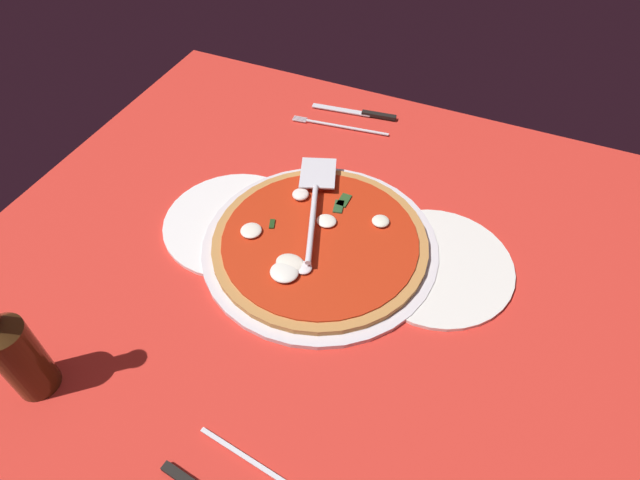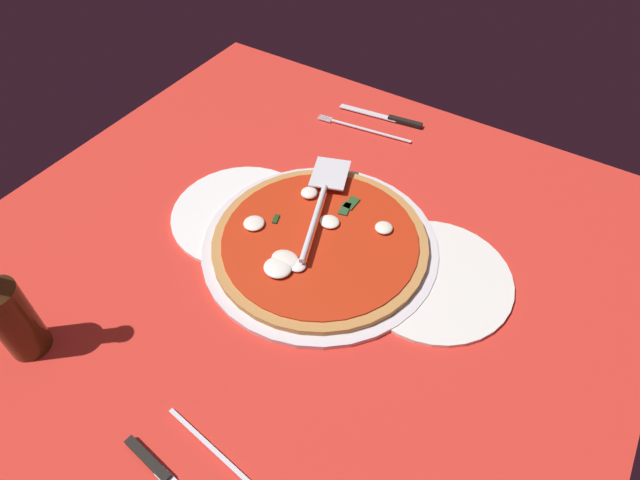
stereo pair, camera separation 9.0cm
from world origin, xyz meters
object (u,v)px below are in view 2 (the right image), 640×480
dinner_plate_right (433,279)px  place_setting_far (376,125)px  dinner_plate_left (242,214)px  pizza (319,241)px  beer_bottle (7,311)px  pizza_server (322,198)px  place_setting_near (197,473)px

dinner_plate_right → place_setting_far: (-27.71, 32.39, -0.14)cm
dinner_plate_left → pizza: bearing=2.5°
dinner_plate_right → beer_bottle: 62.25cm
dinner_plate_right → pizza_server: size_ratio=0.98×
dinner_plate_right → dinner_plate_left: bearing=-172.4°
dinner_plate_left → place_setting_far: (7.49, 37.06, -0.14)cm
pizza → beer_bottle: 46.63cm
pizza → beer_bottle: size_ratio=1.54×
pizza → place_setting_near: (7.03, -39.52, -1.56)cm
pizza_server → place_setting_near: pizza_server is taller
dinner_plate_left → dinner_plate_right: (35.20, 4.67, 0.00)cm
dinner_plate_left → place_setting_near: bearing=-59.5°
pizza → place_setting_far: bearing=102.9°
dinner_plate_right → pizza: bearing=-168.4°
pizza_server → place_setting_far: 29.62cm
pizza_server → beer_bottle: beer_bottle is taller
dinner_plate_right → beer_bottle: beer_bottle is taller
dinner_plate_left → place_setting_far: 37.81cm
place_setting_near → place_setting_far: (-15.39, 75.89, -0.00)cm
beer_bottle → dinner_plate_right: bearing=43.5°
dinner_plate_right → place_setting_near: bearing=-105.8°
dinner_plate_left → beer_bottle: beer_bottle is taller
dinner_plate_right → pizza_server: (-23.23, 3.36, 3.66)cm
dinner_plate_right → place_setting_far: bearing=130.5°
pizza → pizza_server: bearing=117.9°
pizza → place_setting_near: bearing=-79.9°
dinner_plate_left → beer_bottle: (-9.51, -37.78, 8.59)cm
pizza → place_setting_near: pizza is taller
place_setting_near → beer_bottle: 33.56cm
pizza_server → place_setting_far: size_ratio=1.24×
pizza → beer_bottle: beer_bottle is taller
beer_bottle → dinner_plate_left: bearing=75.9°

